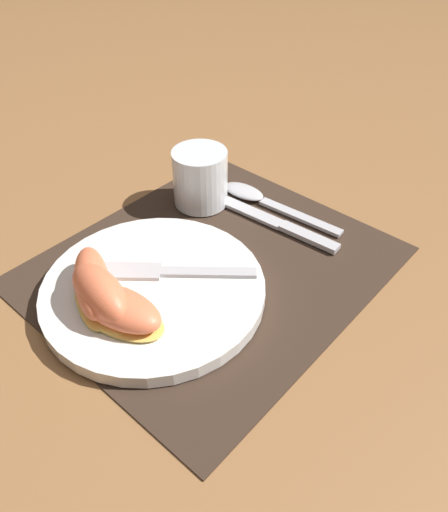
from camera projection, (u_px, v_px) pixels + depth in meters
ground_plane at (212, 266)px, 0.61m from camera, size 3.00×3.00×0.00m
placemat at (212, 265)px, 0.61m from camera, size 0.40×0.35×0.00m
plate at (154, 290)px, 0.57m from camera, size 0.25×0.25×0.02m
juice_glass at (200, 180)px, 0.69m from camera, size 0.08×0.08×0.08m
knife at (272, 221)px, 0.67m from camera, size 0.03×0.21×0.01m
spoon at (258, 198)px, 0.71m from camera, size 0.04×0.19×0.01m
fork at (167, 272)px, 0.57m from camera, size 0.13×0.15×0.00m
citrus_wedge_0 at (92, 284)px, 0.54m from camera, size 0.10×0.12×0.04m
citrus_wedge_1 at (101, 295)px, 0.52m from camera, size 0.06×0.10×0.05m
citrus_wedge_2 at (118, 309)px, 0.51m from camera, size 0.07×0.11×0.03m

